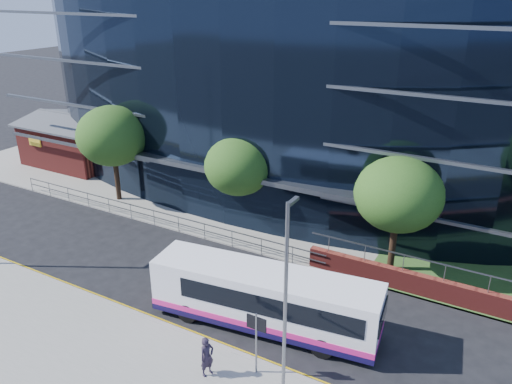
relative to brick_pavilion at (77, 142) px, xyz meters
The scene contains 15 objects.
ground 25.88m from the brick_pavilion, 31.53° to the right, with size 200.00×200.00×0.00m, color black.
kerb 26.41m from the brick_pavilion, 33.38° to the right, with size 80.00×0.25×0.16m, color gray.
yellow_line_outer 26.31m from the brick_pavilion, 33.02° to the right, with size 80.00×0.08×0.01m, color gold.
yellow_line_inner 26.23m from the brick_pavilion, 32.74° to the right, with size 80.00×0.08×0.01m, color gold.
far_forecourt 16.30m from the brick_pavilion, ahead, with size 50.00×8.00×0.10m, color gray.
glass_office 20.37m from the brick_pavilion, 22.21° to the left, with size 44.00×23.10×16.00m.
brick_pavilion is the anchor object (origin of this frame).
guard_railings 15.48m from the brick_pavilion, 24.90° to the right, with size 24.00×0.05×1.10m.
street_sign 30.49m from the brick_pavilion, 29.65° to the right, with size 0.85×0.09×2.80m.
tree_far_a 10.48m from the brick_pavilion, 26.55° to the right, with size 4.95×4.95×6.98m.
tree_far_b 19.55m from the brick_pavilion, 11.88° to the right, with size 4.29×4.29×6.05m.
tree_far_c 29.46m from the brick_pavilion, ahead, with size 4.62×4.62×6.51m.
streetlight_east 32.19m from the brick_pavilion, 29.24° to the right, with size 0.15×0.77×8.00m.
city_bus 28.12m from the brick_pavilion, 25.61° to the right, with size 10.71×3.73×2.84m.
pedestrian 29.67m from the brick_pavilion, 33.02° to the right, with size 0.63×0.41×1.72m, color #271F2F.
Camera 1 is at (12.24, -15.36, 14.50)m, focal length 35.00 mm.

